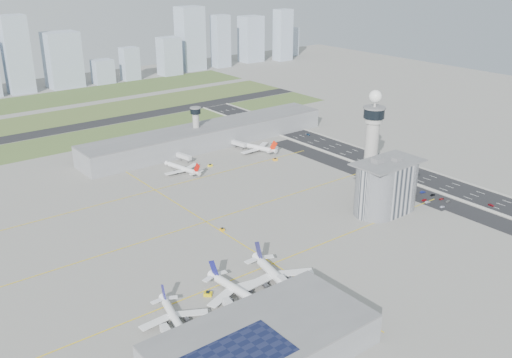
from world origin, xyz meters
TOP-DOWN VIEW (x-y plane):
  - ground at (0.00, 0.00)m, footprint 1000.00×1000.00m
  - grass_strip_0 at (-20.00, 225.00)m, footprint 480.00×50.00m
  - grass_strip_1 at (-20.00, 300.00)m, footprint 480.00×60.00m
  - grass_strip_2 at (-20.00, 380.00)m, footprint 480.00×70.00m
  - runway at (-20.00, 262.00)m, footprint 480.00×22.00m
  - highway at (115.00, 0.00)m, footprint 28.00×500.00m
  - barrier_left at (101.00, 0.00)m, footprint 0.60×500.00m
  - barrier_right at (129.00, 0.00)m, footprint 0.60×500.00m
  - landside_road at (90.00, -10.00)m, footprint 18.00×260.00m
  - parking_lot at (88.00, -22.00)m, footprint 20.00×44.00m
  - taxiway_line_h_0 at (-40.00, -30.00)m, footprint 260.00×0.60m
  - taxiway_line_h_1 at (-40.00, 30.00)m, footprint 260.00×0.60m
  - taxiway_line_h_2 at (-40.00, 90.00)m, footprint 260.00×0.60m
  - taxiway_line_v at (-40.00, 30.00)m, footprint 0.60×260.00m
  - control_tower at (72.00, 8.00)m, footprint 14.00×14.00m
  - secondary_tower at (30.00, 150.00)m, footprint 8.60×8.60m
  - admin_building at (51.99, -22.00)m, footprint 42.00×24.00m
  - terminal_pier at (40.00, 148.00)m, footprint 210.00×32.00m
  - near_terminal at (-88.07, -82.02)m, footprint 84.00×42.00m
  - airplane_near_a at (-103.23, -43.33)m, footprint 36.40×40.32m
  - airplane_near_b at (-70.79, -43.16)m, footprint 36.47×41.75m
  - airplane_near_c at (-50.64, -46.12)m, footprint 46.06×51.28m
  - airplane_far_a at (-8.97, 107.96)m, footprint 36.32×40.45m
  - airplane_far_b at (59.87, 113.18)m, footprint 43.54×47.23m
  - jet_bridge_near_0 at (-113.00, -61.00)m, footprint 5.39×14.31m
  - jet_bridge_near_1 at (-83.00, -61.00)m, footprint 5.39×14.31m
  - jet_bridge_near_2 at (-53.00, -61.00)m, footprint 5.39×14.31m
  - jet_bridge_far_0 at (2.00, 132.00)m, footprint 5.39×14.31m
  - jet_bridge_far_1 at (52.00, 132.00)m, footprint 5.39×14.31m
  - tug_0 at (-80.89, -34.10)m, footprint 4.31×4.31m
  - tug_1 at (-67.32, -37.25)m, footprint 3.66×3.87m
  - tug_2 at (-42.15, -21.56)m, footprint 2.68×3.20m
  - tug_3 at (-39.01, 15.20)m, footprint 2.32×3.03m
  - tug_4 at (12.85, 105.15)m, footprint 3.29×2.41m
  - tug_5 at (57.83, 86.22)m, footprint 3.67×2.91m
  - car_lot_0 at (82.91, -40.73)m, footprint 3.54×1.83m
  - car_lot_1 at (81.83, -31.05)m, footprint 3.88×1.57m
  - car_lot_2 at (83.01, -27.78)m, footprint 3.92×1.85m
  - car_lot_3 at (83.52, -19.47)m, footprint 4.06×1.82m
  - car_lot_4 at (82.54, -10.32)m, footprint 3.90×1.66m
  - car_lot_5 at (82.29, -5.17)m, footprint 3.58×1.61m
  - car_lot_6 at (92.80, -37.92)m, footprint 4.10×2.26m
  - car_lot_7 at (92.87, -33.18)m, footprint 3.93×1.62m
  - car_lot_8 at (93.84, -26.06)m, footprint 3.70×1.74m
  - car_lot_9 at (92.67, -19.35)m, footprint 4.13×1.93m
  - car_lot_10 at (93.89, -10.75)m, footprint 4.41×2.54m
  - car_lot_11 at (92.43, -2.63)m, footprint 4.03×1.98m
  - car_hw_0 at (108.29, -57.55)m, footprint 1.81×3.85m
  - car_hw_1 at (115.52, 38.61)m, footprint 1.78×3.88m
  - car_hw_2 at (121.04, 118.58)m, footprint 2.37×4.17m
  - car_hw_4 at (108.28, 178.42)m, footprint 1.65×3.41m
  - skyline_bldg_8 at (-19.42, 431.56)m, footprint 26.33×21.06m
  - skyline_bldg_9 at (30.27, 432.32)m, footprint 36.96×29.57m
  - skyline_bldg_10 at (73.27, 423.68)m, footprint 23.01×18.41m
  - skyline_bldg_11 at (108.28, 423.34)m, footprint 20.22×16.18m
  - skyline_bldg_12 at (162.17, 421.29)m, footprint 26.14×20.92m
  - skyline_bldg_13 at (201.27, 433.27)m, footprint 32.26×25.81m
  - skyline_bldg_14 at (244.74, 426.38)m, footprint 21.59×17.28m
  - skyline_bldg_15 at (302.83, 435.54)m, footprint 30.25×24.20m
  - skyline_bldg_16 at (345.49, 415.96)m, footprint 23.04×18.43m
  - skyline_bldg_17 at (382.05, 443.29)m, footprint 22.64×18.11m

SIDE VIEW (x-z plane):
  - ground at x=0.00m, z-range 0.00..0.00m
  - taxiway_line_h_0 at x=-40.00m, z-range 0.00..0.01m
  - taxiway_line_h_1 at x=-40.00m, z-range 0.00..0.01m
  - taxiway_line_h_2 at x=-40.00m, z-range 0.00..0.01m
  - taxiway_line_v at x=-40.00m, z-range 0.00..0.01m
  - grass_strip_0 at x=-20.00m, z-range 0.00..0.08m
  - grass_strip_1 at x=-20.00m, z-range 0.00..0.08m
  - grass_strip_2 at x=-20.00m, z-range 0.00..0.08m
  - landside_road at x=90.00m, z-range 0.00..0.08m
  - highway at x=115.00m, z-range 0.00..0.10m
  - parking_lot at x=88.00m, z-range 0.00..0.10m
  - runway at x=-20.00m, z-range 0.01..0.11m
  - car_lot_2 at x=83.01m, z-range 0.00..1.08m
  - car_lot_6 at x=92.80m, z-range 0.00..1.09m
  - car_hw_2 at x=121.04m, z-range 0.00..1.10m
  - car_hw_4 at x=108.28m, z-range 0.00..1.12m
  - car_lot_11 at x=92.43m, z-range 0.00..1.13m
  - car_lot_7 at x=92.87m, z-range 0.00..1.14m
  - car_lot_5 at x=82.29m, z-range 0.00..1.14m
  - car_lot_0 at x=82.91m, z-range 0.00..1.15m
  - car_lot_3 at x=83.52m, z-range 0.00..1.16m
  - car_lot_10 at x=93.89m, z-range 0.00..1.16m
  - barrier_left at x=101.00m, z-range 0.00..1.20m
  - barrier_right at x=129.00m, z-range 0.00..1.20m
  - car_lot_8 at x=93.84m, z-range 0.00..1.22m
  - car_hw_1 at x=115.52m, z-range 0.00..1.23m
  - car_lot_1 at x=81.83m, z-range 0.00..1.25m
  - car_hw_0 at x=108.29m, z-range 0.00..1.27m
  - car_lot_9 at x=92.67m, z-range 0.00..1.31m
  - car_lot_4 at x=82.54m, z-range 0.00..1.31m
  - tug_2 at x=-42.15m, z-range 0.00..1.59m
  - tug_3 at x=-39.01m, z-range 0.00..1.60m
  - tug_4 at x=12.85m, z-range 0.00..1.81m
  - tug_1 at x=-67.32m, z-range 0.00..1.85m
  - tug_5 at x=57.83m, z-range 0.00..1.88m
  - tug_0 at x=-80.89m, z-range 0.00..2.10m
  - jet_bridge_near_0 at x=-113.00m, z-range 0.00..5.70m
  - jet_bridge_near_1 at x=-83.00m, z-range 0.00..5.70m
  - jet_bridge_near_2 at x=-53.00m, z-range 0.00..5.70m
  - jet_bridge_far_0 at x=2.00m, z-range 0.00..5.70m
  - jet_bridge_far_1 at x=52.00m, z-range 0.00..5.70m
  - airplane_near_a at x=-103.23m, z-range 0.00..9.70m
  - airplane_far_a at x=-8.97m, z-range 0.00..9.86m
  - airplane_far_b at x=59.87m, z-range 0.00..10.87m
  - airplane_near_b at x=-70.79m, z-range 0.00..10.89m
  - airplane_near_c at x=-50.64m, z-range 0.00..12.49m
  - near_terminal at x=-88.07m, z-range -0.07..12.93m
  - terminal_pier at x=40.00m, z-range 0.00..15.80m
  - skyline_bldg_10 at x=73.27m, z-range 0.00..27.75m
  - admin_building at x=51.99m, z-range -1.45..32.05m
  - secondary_tower at x=30.00m, z-range 2.85..34.75m
  - skyline_bldg_11 at x=108.28m, z-range 0.00..38.97m
  - skyline_bldg_17 at x=382.05m, z-range 0.00..41.06m
  - skyline_bldg_12 at x=162.17m, z-range 0.00..46.89m
  - skyline_bldg_9 at x=30.27m, z-range 0.00..62.11m
  - skyline_bldg_15 at x=302.83m, z-range 0.00..63.40m
  - skyline_bldg_14 at x=244.74m, z-range 0.00..68.75m
  - control_tower at x=72.00m, z-range 2.79..67.29m
  - skyline_bldg_16 at x=345.49m, z-range 0.00..71.56m
  - skyline_bldg_13 at x=201.27m, z-range 0.00..81.20m
  - skyline_bldg_8 at x=-19.42m, z-range 0.00..83.39m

